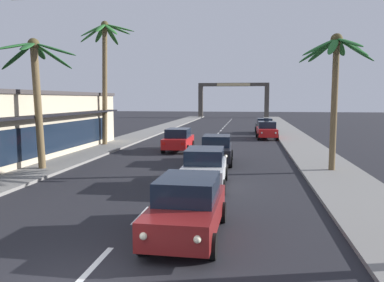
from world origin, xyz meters
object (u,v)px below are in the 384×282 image
at_px(palm_left_second, 36,79).
at_px(sedan_parked_mid_kerb, 267,130).
at_px(traffic_signal_mast, 222,5).
at_px(sedan_fifth_in_queue, 216,149).
at_px(town_gateway_arch, 233,95).
at_px(sedan_parked_nearest_kerb, 264,126).
at_px(palm_right_second, 336,68).
at_px(sedan_lead_at_stop_bar, 187,207).
at_px(palm_left_third, 105,60).
at_px(sedan_third_in_queue, 205,167).
at_px(sedan_oncoming_far, 178,140).

bearing_deg(palm_left_second, sedan_parked_mid_kerb, 55.81).
distance_m(traffic_signal_mast, sedan_fifth_in_queue, 16.53).
relative_size(palm_left_second, town_gateway_arch, 0.48).
height_order(traffic_signal_mast, sedan_parked_nearest_kerb, traffic_signal_mast).
relative_size(traffic_signal_mast, palm_right_second, 1.62).
distance_m(sedan_parked_nearest_kerb, sedan_parked_mid_kerb, 6.00).
xyz_separation_m(sedan_lead_at_stop_bar, sedan_parked_nearest_kerb, (3.28, 33.47, 0.00)).
height_order(sedan_fifth_in_queue, palm_right_second, palm_right_second).
xyz_separation_m(sedan_lead_at_stop_bar, palm_right_second, (6.00, 10.46, 4.57)).
relative_size(sedan_fifth_in_queue, palm_left_second, 0.64).
xyz_separation_m(sedan_lead_at_stop_bar, palm_left_third, (-9.91, 19.68, 6.10)).
distance_m(sedan_lead_at_stop_bar, palm_right_second, 12.90).
distance_m(palm_left_third, town_gateway_arch, 51.27).
xyz_separation_m(traffic_signal_mast, town_gateway_arch, (-3.01, 73.57, -0.94)).
distance_m(sedan_third_in_queue, sedan_parked_mid_kerb, 21.52).
height_order(sedan_fifth_in_queue, sedan_parked_mid_kerb, same).
xyz_separation_m(sedan_parked_mid_kerb, palm_left_third, (-13.21, -7.78, 6.10)).
bearing_deg(palm_left_second, sedan_parked_nearest_kerb, 62.79).
bearing_deg(sedan_lead_at_stop_bar, palm_right_second, 60.15).
bearing_deg(traffic_signal_mast, sedan_fifth_in_queue, 95.25).
distance_m(sedan_third_in_queue, palm_right_second, 8.83).
bearing_deg(sedan_parked_mid_kerb, palm_left_third, -149.50).
distance_m(traffic_signal_mast, sedan_third_in_queue, 10.73).
bearing_deg(traffic_signal_mast, sedan_oncoming_far, 102.77).
height_order(sedan_parked_mid_kerb, palm_right_second, palm_right_second).
bearing_deg(sedan_third_in_queue, palm_left_third, 125.70).
xyz_separation_m(sedan_lead_at_stop_bar, sedan_fifth_in_queue, (-0.27, 12.47, 0.00)).
bearing_deg(palm_right_second, sedan_oncoming_far, 143.53).
bearing_deg(palm_left_second, traffic_signal_mast, -48.35).
bearing_deg(sedan_lead_at_stop_bar, palm_left_third, 116.73).
distance_m(sedan_oncoming_far, palm_left_second, 11.41).
relative_size(sedan_oncoming_far, town_gateway_arch, 0.31).
height_order(sedan_fifth_in_queue, town_gateway_arch, town_gateway_arch).
bearing_deg(sedan_lead_at_stop_bar, sedan_third_in_queue, 92.31).
distance_m(sedan_lead_at_stop_bar, sedan_parked_nearest_kerb, 33.63).
relative_size(sedan_oncoming_far, palm_left_third, 0.45).
xyz_separation_m(sedan_lead_at_stop_bar, palm_left_second, (-9.47, 8.66, 4.06)).
bearing_deg(traffic_signal_mast, sedan_lead_at_stop_bar, 109.57).
relative_size(sedan_lead_at_stop_bar, palm_right_second, 0.62).
height_order(palm_left_third, town_gateway_arch, palm_left_third).
xyz_separation_m(palm_left_second, palm_right_second, (15.48, 1.80, 0.51)).
xyz_separation_m(sedan_oncoming_far, town_gateway_arch, (1.72, 52.73, 3.72)).
bearing_deg(palm_left_third, traffic_signal_mast, -64.26).
height_order(traffic_signal_mast, palm_right_second, traffic_signal_mast).
relative_size(palm_left_third, palm_right_second, 1.40).
xyz_separation_m(sedan_fifth_in_queue, palm_right_second, (6.28, -2.01, 4.57)).
bearing_deg(sedan_fifth_in_queue, traffic_signal_mast, -84.75).
height_order(traffic_signal_mast, sedan_lead_at_stop_bar, traffic_signal_mast).
relative_size(sedan_third_in_queue, sedan_parked_nearest_kerb, 1.00).
distance_m(sedan_fifth_in_queue, palm_left_third, 13.49).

